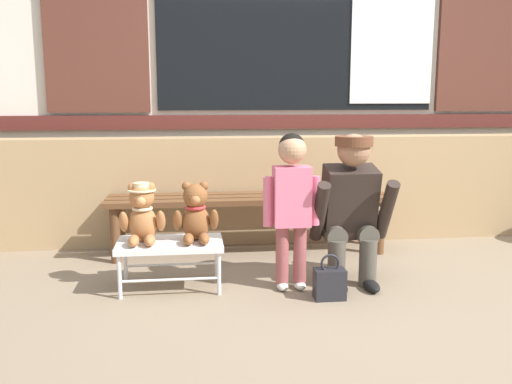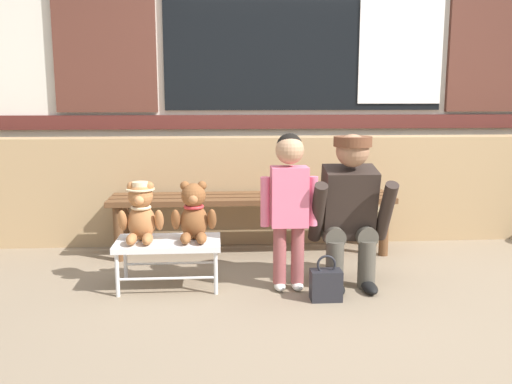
# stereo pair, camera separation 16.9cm
# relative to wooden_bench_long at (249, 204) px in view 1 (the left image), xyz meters

# --- Properties ---
(ground_plane) EXTENTS (60.00, 60.00, 0.00)m
(ground_plane) POSITION_rel_wooden_bench_long_xyz_m (0.50, -1.06, -0.37)
(ground_plane) COLOR #84725B
(brick_low_wall) EXTENTS (7.28, 0.25, 0.85)m
(brick_low_wall) POSITION_rel_wooden_bench_long_xyz_m (0.50, 0.37, 0.05)
(brick_low_wall) COLOR tan
(brick_low_wall) RESTS_ON ground
(shop_facade) EXTENTS (7.43, 0.26, 3.42)m
(shop_facade) POSITION_rel_wooden_bench_long_xyz_m (0.51, 0.88, 1.35)
(shop_facade) COLOR silver
(shop_facade) RESTS_ON ground
(wooden_bench_long) EXTENTS (2.10, 0.40, 0.44)m
(wooden_bench_long) POSITION_rel_wooden_bench_long_xyz_m (0.00, 0.00, 0.00)
(wooden_bench_long) COLOR brown
(wooden_bench_long) RESTS_ON ground
(small_display_bench) EXTENTS (0.64, 0.36, 0.30)m
(small_display_bench) POSITION_rel_wooden_bench_long_xyz_m (-0.56, -0.72, -0.11)
(small_display_bench) COLOR silver
(small_display_bench) RESTS_ON ground
(teddy_bear_with_hat) EXTENTS (0.28, 0.27, 0.36)m
(teddy_bear_with_hat) POSITION_rel_wooden_bench_long_xyz_m (-0.72, -0.72, 0.10)
(teddy_bear_with_hat) COLOR #A86B3D
(teddy_bear_with_hat) RESTS_ON small_display_bench
(teddy_bear_plain) EXTENTS (0.28, 0.26, 0.36)m
(teddy_bear_plain) POSITION_rel_wooden_bench_long_xyz_m (-0.40, -0.72, 0.09)
(teddy_bear_plain) COLOR brown
(teddy_bear_plain) RESTS_ON small_display_bench
(child_standing) EXTENTS (0.35, 0.18, 0.96)m
(child_standing) POSITION_rel_wooden_bench_long_xyz_m (0.17, -0.81, 0.22)
(child_standing) COLOR #994C4C
(child_standing) RESTS_ON ground
(adult_crouching) EXTENTS (0.50, 0.49, 0.95)m
(adult_crouching) POSITION_rel_wooden_bench_long_xyz_m (0.56, -0.74, 0.11)
(adult_crouching) COLOR #4C473D
(adult_crouching) RESTS_ON ground
(handbag_on_ground) EXTENTS (0.18, 0.11, 0.27)m
(handbag_on_ground) POSITION_rel_wooden_bench_long_xyz_m (0.36, -1.02, -0.28)
(handbag_on_ground) COLOR #232328
(handbag_on_ground) RESTS_ON ground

